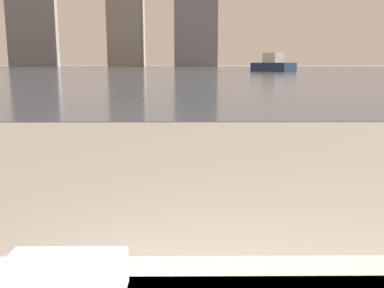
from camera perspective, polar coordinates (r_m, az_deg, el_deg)
name	(u,v)px	position (r m, az deg, el deg)	size (l,w,h in m)	color
harbor_water	(189,70)	(62.02, -0.43, 9.89)	(180.00, 110.00, 0.01)	slate
harbor_boat_2	(273,65)	(50.09, 10.72, 10.33)	(4.57, 5.67, 2.07)	navy
skyline_tower_2	(196,5)	(118.99, 0.50, 18.06)	(11.20, 10.87, 32.10)	slate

